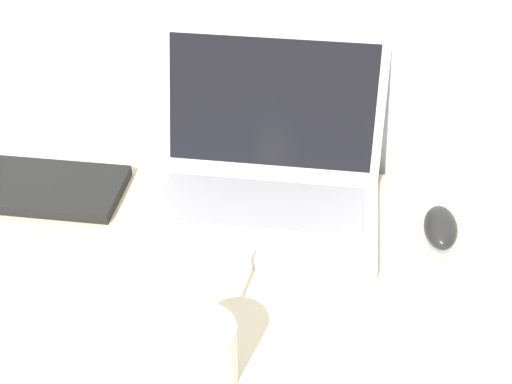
{
  "coord_description": "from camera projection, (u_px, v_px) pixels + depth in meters",
  "views": [
    {
      "loc": [
        0.17,
        -0.48,
        1.5
      ],
      "look_at": [
        0.05,
        0.39,
        0.85
      ],
      "focal_mm": 50.0,
      "sensor_mm": 36.0,
      "label": 1
    }
  ],
  "objects": [
    {
      "name": "laptop",
      "position": [
        264.0,
        172.0,
        1.2
      ],
      "size": [
        0.39,
        0.31,
        0.26
      ],
      "color": "silver",
      "rests_on": "desk"
    },
    {
      "name": "drink_cup",
      "position": [
        202.0,
        352.0,
        0.9
      ],
      "size": [
        0.09,
        0.09,
        0.2
      ],
      "color": "white",
      "rests_on": "desk"
    },
    {
      "name": "computer_mouse",
      "position": [
        440.0,
        228.0,
        1.14
      ],
      "size": [
        0.06,
        0.11,
        0.04
      ],
      "color": "#B2B2B7",
      "rests_on": "desk"
    },
    {
      "name": "external_keyboard",
      "position": [
        18.0,
        185.0,
        1.25
      ],
      "size": [
        0.37,
        0.15,
        0.02
      ],
      "color": "black",
      "rests_on": "desk"
    }
  ]
}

